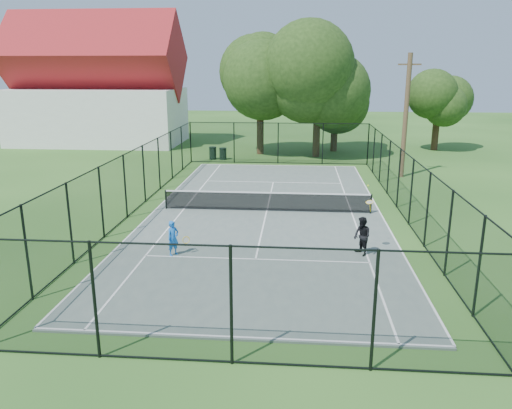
# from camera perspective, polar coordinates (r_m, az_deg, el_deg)

# --- Properties ---
(ground) EXTENTS (120.00, 120.00, 0.00)m
(ground) POSITION_cam_1_polar(r_m,az_deg,el_deg) (24.38, 1.23, -0.88)
(ground) COLOR #28521C
(tennis_court) EXTENTS (11.00, 24.00, 0.06)m
(tennis_court) POSITION_cam_1_polar(r_m,az_deg,el_deg) (24.37, 1.23, -0.81)
(tennis_court) COLOR #53625C
(tennis_court) RESTS_ON ground
(tennis_net) EXTENTS (10.08, 0.08, 0.95)m
(tennis_net) POSITION_cam_1_polar(r_m,az_deg,el_deg) (24.23, 1.24, 0.43)
(tennis_net) COLOR black
(tennis_net) RESTS_ON tennis_court
(fence) EXTENTS (13.10, 26.10, 3.00)m
(fence) POSITION_cam_1_polar(r_m,az_deg,el_deg) (24.01, 1.25, 2.56)
(fence) COLOR black
(fence) RESTS_ON ground
(tree_near_left) EXTENTS (6.85, 6.85, 8.94)m
(tree_near_left) POSITION_cam_1_polar(r_m,az_deg,el_deg) (40.68, 0.50, 13.47)
(tree_near_left) COLOR #332114
(tree_near_left) RESTS_ON ground
(tree_near_mid) EXTENTS (6.94, 6.94, 9.08)m
(tree_near_mid) POSITION_cam_1_polar(r_m,az_deg,el_deg) (39.66, 7.10, 13.45)
(tree_near_mid) COLOR #332114
(tree_near_mid) RESTS_ON ground
(tree_near_right) EXTENTS (5.31, 5.31, 7.33)m
(tree_near_right) POSITION_cam_1_polar(r_m,az_deg,el_deg) (42.70, 9.10, 12.24)
(tree_near_right) COLOR #332114
(tree_near_right) RESTS_ON ground
(tree_far_right) EXTENTS (4.61, 4.61, 6.10)m
(tree_far_right) POSITION_cam_1_polar(r_m,az_deg,el_deg) (45.47, 20.08, 10.59)
(tree_far_right) COLOR #332114
(tree_far_right) RESTS_ON ground
(building) EXTENTS (15.30, 8.15, 11.87)m
(building) POSITION_cam_1_polar(r_m,az_deg,el_deg) (49.01, -17.72, 12.42)
(building) COLOR silver
(building) RESTS_ON ground
(trash_bin_left) EXTENTS (0.58, 0.58, 0.97)m
(trash_bin_left) POSITION_cam_1_polar(r_m,az_deg,el_deg) (38.73, -4.96, 5.88)
(trash_bin_left) COLOR black
(trash_bin_left) RESTS_ON ground
(trash_bin_right) EXTENTS (0.58, 0.58, 0.91)m
(trash_bin_right) POSITION_cam_1_polar(r_m,az_deg,el_deg) (38.62, -3.80, 5.82)
(trash_bin_right) COLOR black
(trash_bin_right) RESTS_ON ground
(utility_pole) EXTENTS (1.40, 0.30, 7.72)m
(utility_pole) POSITION_cam_1_polar(r_m,az_deg,el_deg) (33.19, 16.74, 9.71)
(utility_pole) COLOR #4C3823
(utility_pole) RESTS_ON ground
(player_blue) EXTENTS (0.86, 0.57, 1.32)m
(player_blue) POSITION_cam_1_polar(r_m,az_deg,el_deg) (18.74, -9.43, -3.82)
(player_blue) COLOR blue
(player_blue) RESTS_ON tennis_court
(player_black) EXTENTS (0.81, 1.16, 2.53)m
(player_black) POSITION_cam_1_polar(r_m,az_deg,el_deg) (18.90, 12.03, -3.56)
(player_black) COLOR black
(player_black) RESTS_ON tennis_court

